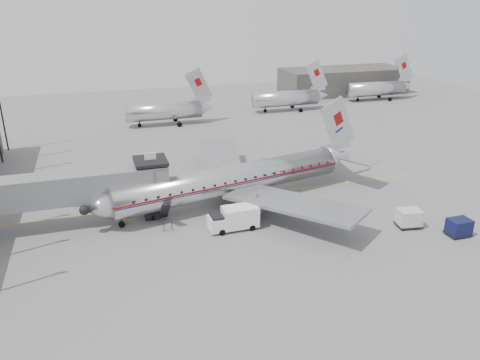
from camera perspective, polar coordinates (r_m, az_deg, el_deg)
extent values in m
plane|color=slate|center=(50.34, 0.44, -4.74)|extent=(160.00, 160.00, 0.00)
cube|color=#3D3A37|center=(120.20, 12.43, 11.74)|extent=(30.00, 12.00, 6.00)
cube|color=gold|center=(56.38, 1.48, -1.77)|extent=(60.00, 0.15, 0.01)
cube|color=#595B5D|center=(50.55, -25.40, -1.49)|extent=(12.00, 2.80, 3.00)
cube|color=#595B5D|center=(49.91, -15.21, -0.37)|extent=(8.00, 3.00, 3.10)
cube|color=#595B5D|center=(50.52, -10.72, 0.28)|extent=(3.20, 3.60, 3.20)
cube|color=black|center=(49.88, -10.87, 2.32)|extent=(3.40, 3.80, 0.30)
cube|color=white|center=(49.72, -10.91, 2.87)|extent=(1.20, 0.15, 0.80)
cylinder|color=black|center=(51.23, -10.77, -2.93)|extent=(0.56, 0.56, 2.80)
cube|color=black|center=(51.66, -10.69, -3.99)|extent=(1.60, 2.20, 0.70)
cylinder|color=black|center=(50.78, -10.54, -4.51)|extent=(0.30, 0.60, 0.60)
cylinder|color=black|center=(52.58, -10.83, -3.59)|extent=(0.30, 0.60, 0.60)
cube|color=black|center=(49.22, -9.17, -3.74)|extent=(0.90, 3.20, 2.90)
cylinder|color=black|center=(79.54, -27.26, 8.42)|extent=(0.24, 0.24, 15.00)
cylinder|color=silver|center=(88.03, -9.33, 8.27)|extent=(14.00, 3.20, 3.20)
cube|color=silver|center=(88.34, -5.06, 11.43)|extent=(5.17, 0.26, 6.52)
cylinder|color=black|center=(88.03, -12.16, 6.67)|extent=(0.24, 0.24, 1.00)
cylinder|color=silver|center=(98.70, 5.60, 9.86)|extent=(14.00, 3.20, 3.20)
cube|color=silver|center=(100.75, 9.35, 12.47)|extent=(5.17, 0.26, 6.52)
cylinder|color=black|center=(97.50, 3.09, 8.53)|extent=(0.24, 0.24, 1.00)
cylinder|color=silver|center=(113.42, 16.24, 10.63)|extent=(14.00, 3.20, 3.20)
cube|color=silver|center=(116.62, 19.34, 12.77)|extent=(5.17, 0.26, 6.52)
cylinder|color=black|center=(111.42, 14.17, 9.55)|extent=(0.24, 0.24, 1.00)
cylinder|color=silver|center=(53.21, -1.05, 0.00)|extent=(27.72, 9.05, 3.41)
cone|color=silver|center=(48.47, -17.07, -3.23)|extent=(3.41, 3.90, 3.41)
cone|color=silver|center=(61.50, 11.74, 2.90)|extent=(4.27, 3.93, 3.24)
cube|color=maroon|center=(53.13, -1.05, 0.23)|extent=(27.73, 9.10, 0.17)
cube|color=#091952|center=(53.20, -1.05, 0.01)|extent=(27.73, 9.10, 0.09)
cube|color=silver|center=(60.14, 11.84, 6.69)|extent=(5.58, 1.44, 7.07)
cube|color=gray|center=(61.41, -2.47, 2.68)|extent=(8.02, 15.46, 1.09)
cube|color=gray|center=(48.22, 6.55, -2.85)|extent=(12.74, 14.89, 1.09)
cylinder|color=gray|center=(57.89, -2.90, 0.27)|extent=(3.46, 2.54, 1.93)
cylinder|color=gray|center=(50.16, 2.03, -3.17)|extent=(3.46, 2.54, 1.93)
cylinder|color=black|center=(49.81, -14.24, -4.98)|extent=(0.18, 0.18, 1.20)
cylinder|color=black|center=(56.76, -0.55, -0.89)|extent=(0.24, 0.24, 1.29)
cylinder|color=black|center=(56.85, -0.55, -1.11)|extent=(0.97, 0.51, 0.92)
cylinder|color=black|center=(52.96, 1.95, -2.60)|extent=(0.24, 0.24, 1.29)
cylinder|color=black|center=(53.05, 1.95, -2.83)|extent=(0.97, 0.51, 0.92)
cube|color=white|center=(47.77, 0.02, -4.46)|extent=(3.62, 2.05, 2.09)
cube|color=white|center=(47.30, -2.85, -5.30)|extent=(1.62, 1.92, 1.39)
cube|color=black|center=(47.03, -2.86, -4.65)|extent=(1.22, 1.71, 0.60)
cylinder|color=black|center=(46.89, -2.18, -6.40)|extent=(0.64, 0.26, 0.64)
cylinder|color=black|center=(48.42, -2.79, -5.46)|extent=(0.64, 0.26, 0.64)
cylinder|color=black|center=(47.77, 1.50, -5.84)|extent=(0.64, 0.26, 0.64)
cylinder|color=black|center=(49.27, 0.79, -4.94)|extent=(0.64, 0.26, 0.64)
cube|color=#0D1137|center=(51.33, 25.14, -5.13)|extent=(2.16, 1.63, 1.50)
cube|color=black|center=(51.67, 25.00, -5.93)|extent=(2.27, 1.74, 0.13)
cylinder|color=black|center=(50.73, 24.73, -6.46)|extent=(0.32, 0.13, 0.32)
cylinder|color=black|center=(51.83, 26.17, -6.12)|extent=(0.32, 0.13, 0.32)
cylinder|color=black|center=(51.57, 23.81, -5.85)|extent=(0.32, 0.13, 0.32)
cylinder|color=black|center=(52.65, 25.25, -5.53)|extent=(0.32, 0.13, 0.32)
cube|color=#BDBDBF|center=(51.25, 19.93, -4.27)|extent=(2.54, 2.06, 1.61)
cube|color=black|center=(51.61, 19.81, -5.14)|extent=(2.67, 2.19, 0.14)
cylinder|color=black|center=(50.68, 19.23, -5.63)|extent=(0.36, 0.19, 0.34)
cylinder|color=black|center=(51.53, 21.05, -5.43)|extent=(0.36, 0.19, 0.34)
cylinder|color=black|center=(51.77, 18.56, -4.96)|extent=(0.36, 0.19, 0.34)
cylinder|color=black|center=(52.60, 20.35, -4.77)|extent=(0.36, 0.19, 0.34)
imported|color=#E5F31C|center=(50.76, -13.66, -4.18)|extent=(0.60, 0.42, 1.56)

